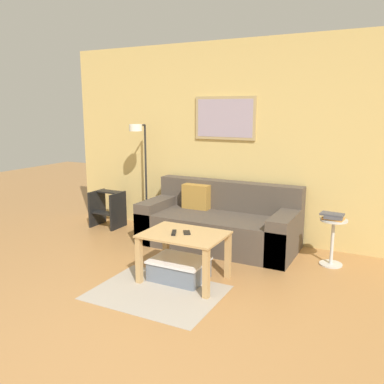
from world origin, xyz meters
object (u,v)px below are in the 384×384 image
Objects in this scene: couch at (219,224)px; step_stool at (107,208)px; floor_lamp at (141,161)px; cell_phone at (187,233)px; book_stack at (333,217)px; side_table at (333,238)px; remote_control at (174,233)px; storage_bin at (179,269)px; coffee_table at (184,243)px.

couch is 3.74× the size of step_stool.
cell_phone is (1.39, -1.26, -0.49)m from floor_lamp.
book_stack is (2.62, -0.20, -0.43)m from floor_lamp.
step_stool is (-3.15, 0.06, -0.03)m from side_table.
book_stack is at bearing 15.29° from remote_control.
remote_control is at bearing -139.23° from book_stack.
floor_lamp is at bearing 176.06° from side_table.
floor_lamp reaches higher than couch.
side_table is 3.48× the size of remote_control.
step_stool is (-0.52, -0.12, -0.71)m from floor_lamp.
remote_control is at bearing -88.08° from couch.
couch is 3.72× the size of side_table.
storage_bin is at bearing -44.29° from floor_lamp.
book_stack reaches higher than cell_phone.
storage_bin is at bearing -32.35° from step_stool.
storage_bin is at bearing 39.72° from remote_control.
remote_control is (-0.03, -0.05, 0.40)m from storage_bin.
couch is 13.85× the size of cell_phone.
cell_phone is at bearing 57.79° from coffee_table.
book_stack reaches higher than coffee_table.
side_table is 2.02× the size of book_stack.
cell_phone is at bearing 12.41° from remote_control.
storage_bin is 1.07× the size of side_table.
coffee_table is at bearing -31.57° from step_stool.
side_table is (1.25, 1.11, -0.08)m from coffee_table.
couch is 12.92× the size of remote_control.
couch is 1.38m from side_table.
side_table is at bearing 8.77° from cell_phone.
step_stool is (-3.14, 0.08, -0.28)m from book_stack.
cell_phone is at bearing -30.77° from step_stool.
floor_lamp is at bearing 108.49° from remote_control.
book_stack is 1.75m from remote_control.
couch is 1.45m from floor_lamp.
cell_phone reaches higher than storage_bin.
couch is at bearing -5.91° from floor_lamp.
side_table is at bearing -2.14° from couch.
coffee_table reaches higher than storage_bin.
floor_lamp is at bearing 105.45° from cell_phone.
side_table is 3.15m from step_stool.
coffee_table is 3.13× the size of book_stack.
side_table is 3.73× the size of cell_phone.
step_stool reaches higher than coffee_table.
floor_lamp reaches higher than step_stool.
step_stool reaches higher than storage_bin.
floor_lamp is 2.88× the size of step_stool.
step_stool is at bearing 120.61° from remote_control.
side_table reaches higher than coffee_table.
side_table is at bearing -1.11° from step_stool.
book_stack is 1.62m from cell_phone.
floor_lamp is 5.78× the size of book_stack.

